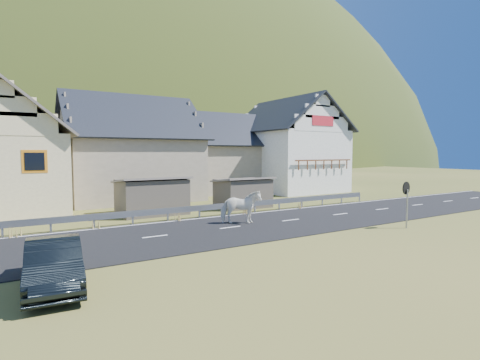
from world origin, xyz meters
TOP-DOWN VIEW (x-y plane):
  - ground at (0.00, 0.00)m, footprint 160.00×160.00m
  - road at (0.00, 0.00)m, footprint 60.00×7.00m
  - lane_markings at (0.00, 0.00)m, footprint 60.00×6.60m
  - guardrail at (-0.00, 3.68)m, footprint 28.10×0.09m
  - shed_left at (-2.00, 6.50)m, footprint 4.30×3.30m
  - shed_right at (4.50, 6.00)m, footprint 3.80×2.90m
  - house_cream at (-10.00, 12.00)m, footprint 7.80×9.80m
  - house_stone_a at (-1.00, 15.00)m, footprint 10.80×9.80m
  - house_stone_b at (9.00, 17.00)m, footprint 9.80×8.80m
  - house_white at (15.00, 14.00)m, footprint 8.80×10.80m
  - mountain at (5.00, 180.00)m, footprint 440.00×280.00m
  - horse at (1.01, 0.61)m, footprint 1.70×2.35m
  - car at (-8.58, -4.67)m, footprint 1.78×4.28m
  - traffic_mirror at (7.79, -4.68)m, footprint 0.67×0.21m

SIDE VIEW (x-z plane):
  - mountain at x=5.00m, z-range -150.00..110.00m
  - ground at x=0.00m, z-range 0.00..0.00m
  - road at x=0.00m, z-range 0.00..0.04m
  - lane_markings at x=0.00m, z-range 0.04..0.05m
  - guardrail at x=0.00m, z-range 0.19..0.94m
  - car at x=-8.58m, z-range 0.00..1.38m
  - horse at x=1.01m, z-range 0.04..1.85m
  - shed_right at x=4.50m, z-range -0.10..2.10m
  - shed_left at x=-2.00m, z-range -0.10..2.30m
  - traffic_mirror at x=7.79m, z-range 0.56..2.97m
  - house_stone_b at x=9.00m, z-range 0.19..8.29m
  - house_cream at x=-10.00m, z-range 0.21..8.51m
  - house_stone_a at x=-1.00m, z-range 0.18..9.08m
  - house_white at x=15.00m, z-range 0.21..9.91m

